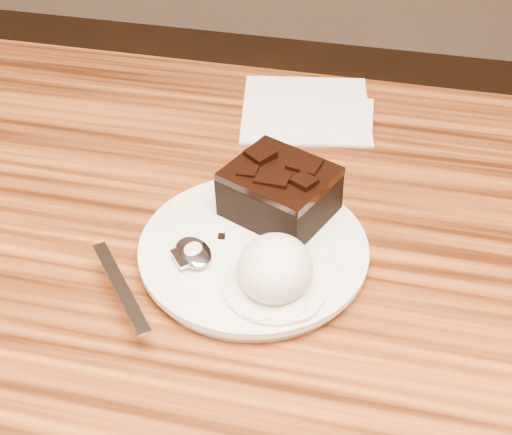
% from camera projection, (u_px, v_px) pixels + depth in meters
% --- Properties ---
extents(plate, '(0.20, 0.20, 0.02)m').
position_uv_depth(plate, '(254.00, 252.00, 0.61)').
color(plate, silver).
rests_on(plate, dining_table).
extents(brownie, '(0.11, 0.11, 0.04)m').
position_uv_depth(brownie, '(280.00, 194.00, 0.63)').
color(brownie, black).
rests_on(brownie, plate).
extents(ice_cream_scoop, '(0.06, 0.06, 0.05)m').
position_uv_depth(ice_cream_scoop, '(275.00, 268.00, 0.55)').
color(ice_cream_scoop, white).
rests_on(ice_cream_scoop, plate).
extents(melt_puddle, '(0.09, 0.09, 0.00)m').
position_uv_depth(melt_puddle, '(275.00, 286.00, 0.57)').
color(melt_puddle, white).
rests_on(melt_puddle, plate).
extents(spoon, '(0.13, 0.15, 0.01)m').
position_uv_depth(spoon, '(193.00, 254.00, 0.59)').
color(spoon, silver).
rests_on(spoon, plate).
extents(napkin, '(0.17, 0.17, 0.01)m').
position_uv_depth(napkin, '(306.00, 108.00, 0.80)').
color(napkin, white).
rests_on(napkin, dining_table).
extents(crumb_a, '(0.01, 0.01, 0.00)m').
position_uv_depth(crumb_a, '(222.00, 236.00, 0.61)').
color(crumb_a, black).
rests_on(crumb_a, plate).
extents(crumb_b, '(0.01, 0.01, 0.00)m').
position_uv_depth(crumb_b, '(310.00, 288.00, 0.57)').
color(crumb_b, black).
rests_on(crumb_b, plate).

